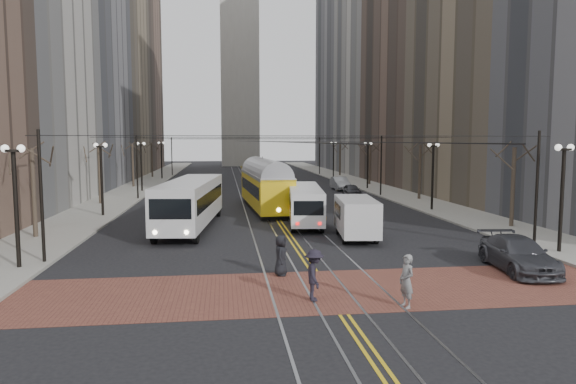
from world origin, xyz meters
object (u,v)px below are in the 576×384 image
object	(u,v)px
transit_bus	(191,204)
streetcar	(265,190)
sedan_grey	(352,190)
rear_bus	(305,205)
pedestrian_b	(407,281)
cargo_van	(356,219)
pedestrian_a	(281,255)
clock_tower	(239,14)
pedestrian_d	(314,275)
sedan_silver	(340,183)
sedan_parked	(518,254)

from	to	relation	value
transit_bus	streetcar	world-z (taller)	streetcar
streetcar	sedan_grey	world-z (taller)	streetcar
rear_bus	pedestrian_b	distance (m)	19.48
rear_bus	sedan_grey	distance (m)	18.98
cargo_van	pedestrian_a	xyz separation A→B (m)	(-5.61, -8.08, -0.32)
streetcar	pedestrian_b	xyz separation A→B (m)	(2.93, -27.56, -0.73)
clock_tower	transit_bus	distance (m)	96.73
streetcar	cargo_van	bearing A→B (deg)	-76.26
cargo_van	sedan_grey	bearing A→B (deg)	82.80
clock_tower	sedan_grey	xyz separation A→B (m)	(9.72, -71.80, -35.30)
clock_tower	transit_bus	xyz separation A→B (m)	(-6.38, -90.22, -34.29)
transit_bus	cargo_van	bearing A→B (deg)	-20.21
pedestrian_d	clock_tower	bearing A→B (deg)	1.75
rear_bus	cargo_van	bearing A→B (deg)	-64.60
sedan_silver	pedestrian_d	distance (m)	44.23
rear_bus	sedan_grey	bearing A→B (deg)	71.70
sedan_grey	sedan_parked	world-z (taller)	sedan_parked
streetcar	cargo_van	distance (m)	15.17
sedan_silver	pedestrian_b	distance (m)	44.77
clock_tower	rear_bus	size ratio (longest dim) A/B	6.45
clock_tower	rear_bus	world-z (taller)	clock_tower
clock_tower	sedan_grey	size ratio (longest dim) A/B	16.90
cargo_van	sedan_parked	distance (m)	10.20
transit_bus	sedan_silver	world-z (taller)	transit_bus
cargo_van	sedan_grey	distance (m)	24.30
sedan_silver	pedestrian_a	xyz separation A→B (m)	(-11.72, -39.10, 0.13)
sedan_grey	sedan_parked	bearing A→B (deg)	-89.73
cargo_van	sedan_parked	size ratio (longest dim) A/B	1.05
transit_bus	sedan_grey	world-z (taller)	transit_bus
transit_bus	rear_bus	distance (m)	8.27
streetcar	rear_bus	world-z (taller)	streetcar
rear_bus	sedan_parked	xyz separation A→B (m)	(7.70, -14.96, -0.55)
streetcar	pedestrian_d	xyz separation A→B (m)	(-0.25, -26.33, -0.72)
sedan_silver	cargo_van	bearing A→B (deg)	-101.07
pedestrian_a	pedestrian_b	bearing A→B (deg)	-127.06
sedan_silver	sedan_parked	bearing A→B (deg)	-90.81
sedan_silver	pedestrian_a	bearing A→B (deg)	-106.61
cargo_van	sedan_parked	xyz separation A→B (m)	(5.50, -8.58, -0.47)
sedan_parked	pedestrian_d	distance (m)	10.76
transit_bus	sedan_grey	xyz separation A→B (m)	(16.10, 18.42, -1.00)
transit_bus	cargo_van	xyz separation A→B (m)	(10.38, -5.19, -0.42)
transit_bus	sedan_parked	bearing A→B (deg)	-34.57
streetcar	clock_tower	bearing A→B (deg)	86.13
clock_tower	sedan_parked	world-z (taller)	clock_tower
streetcar	sedan_grey	xyz separation A→B (m)	(10.22, 9.13, -1.05)
transit_bus	pedestrian_b	xyz separation A→B (m)	(8.81, -18.27, -0.68)
sedan_silver	pedestrian_b	world-z (taller)	pedestrian_b
sedan_grey	sedan_silver	world-z (taller)	sedan_silver
clock_tower	pedestrian_a	bearing A→B (deg)	-90.89
clock_tower	streetcar	size ratio (longest dim) A/B	4.53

